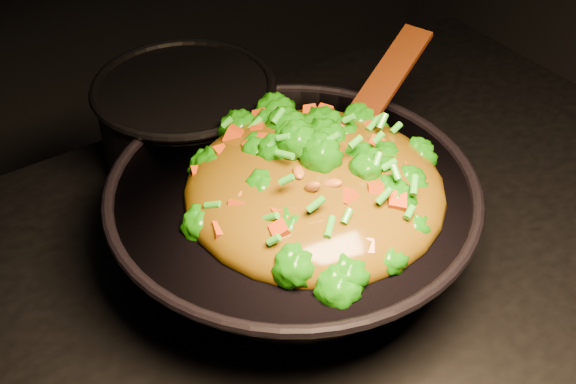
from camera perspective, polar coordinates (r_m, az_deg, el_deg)
wok at (r=0.90m, az=0.36°, el=-2.57°), size 0.54×0.54×0.12m
stir_fry at (r=0.81m, az=2.19°, el=2.68°), size 0.31×0.31×0.11m
spatula at (r=0.92m, az=6.43°, el=6.87°), size 0.25×0.13×0.11m
back_pot at (r=1.06m, az=-7.94°, el=5.35°), size 0.32×0.32×0.14m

